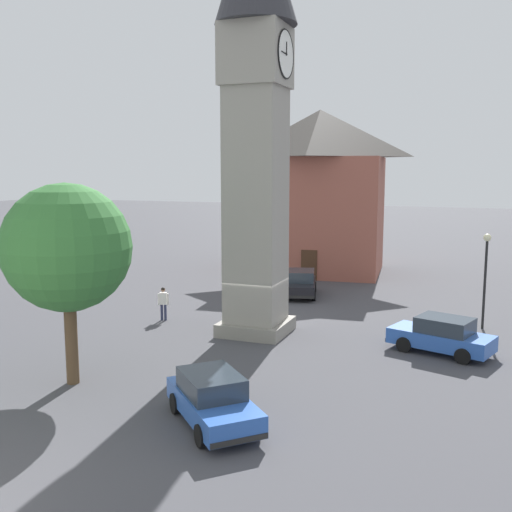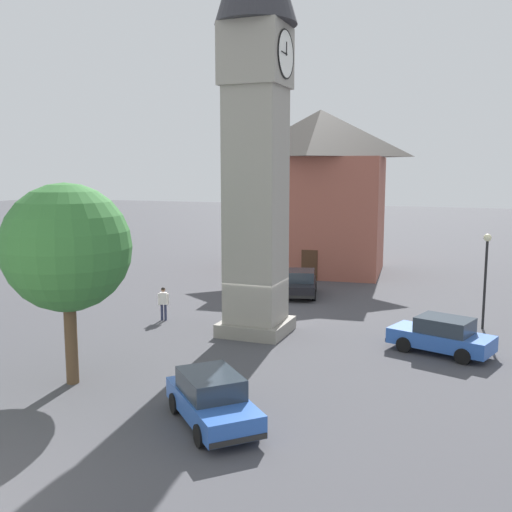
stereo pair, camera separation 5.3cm
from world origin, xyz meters
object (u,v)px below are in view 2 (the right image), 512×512
clock_tower (256,77)px  car_silver_kerb (301,283)px  car_blue_kerb (212,399)px  car_red_corner (442,335)px  pedestrian (163,301)px  building_shop_left (320,190)px  tree (67,248)px  lamp_post (486,265)px

clock_tower → car_silver_kerb: clock_tower is taller
car_blue_kerb → car_red_corner: 11.24m
pedestrian → car_blue_kerb: bearing=36.5°
building_shop_left → car_red_corner: bearing=29.7°
building_shop_left → tree: bearing=-4.5°
clock_tower → pedestrian: bearing=-95.4°
clock_tower → building_shop_left: (-17.32, -1.72, -5.50)m
car_silver_kerb → building_shop_left: building_shop_left is taller
car_silver_kerb → tree: bearing=-11.0°
car_silver_kerb → car_red_corner: bearing=44.8°
pedestrian → building_shop_left: (-16.83, 3.46, 5.00)m
car_blue_kerb → lamp_post: size_ratio=0.90×
lamp_post → pedestrian: bearing=-74.8°
building_shop_left → pedestrian: bearing=-11.6°
pedestrian → tree: tree is taller
car_silver_kerb → tree: tree is taller
clock_tower → car_red_corner: clock_tower is taller
car_blue_kerb → pedestrian: (-10.19, -7.54, 0.25)m
tree → car_silver_kerb: bearing=169.0°
car_blue_kerb → building_shop_left: size_ratio=0.35×
pedestrian → lamp_post: 15.68m
pedestrian → lamp_post: size_ratio=0.37×
car_silver_kerb → car_red_corner: same height
car_red_corner → pedestrian: size_ratio=2.63×
building_shop_left → car_blue_kerb: bearing=8.6°
car_silver_kerb → building_shop_left: (-8.72, -1.29, 5.25)m
building_shop_left → clock_tower: bearing=5.7°
car_silver_kerb → pedestrian: size_ratio=2.61×
car_red_corner → lamp_post: bearing=161.4°
clock_tower → pedestrian: clock_tower is taller
pedestrian → car_silver_kerb: bearing=149.6°
car_silver_kerb → car_blue_kerb: bearing=8.7°
lamp_post → clock_tower: bearing=-65.0°
car_blue_kerb → car_red_corner: (-9.58, 5.88, 0.00)m
clock_tower → car_silver_kerb: (-8.60, -0.43, -10.75)m
clock_tower → car_silver_kerb: bearing=-177.2°
tree → car_blue_kerb: bearing=78.0°
pedestrian → tree: bearing=9.2°
tree → building_shop_left: (-25.73, 2.02, 1.17)m
clock_tower → car_red_corner: bearing=89.2°
car_blue_kerb → tree: bearing=-102.0°
pedestrian → tree: (8.90, 1.44, 3.83)m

